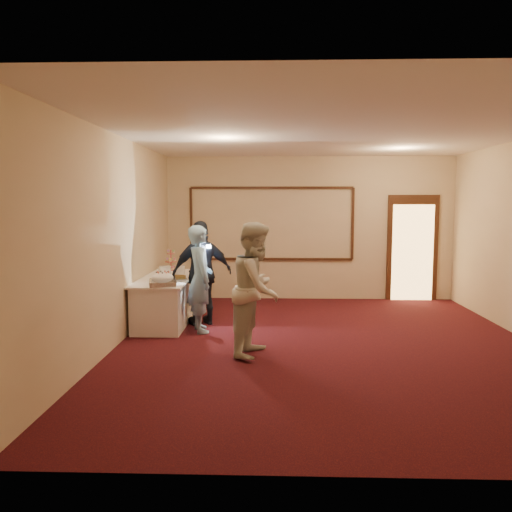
{
  "coord_description": "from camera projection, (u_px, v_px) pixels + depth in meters",
  "views": [
    {
      "loc": [
        -0.78,
        -7.03,
        2.03
      ],
      "look_at": [
        -1.05,
        1.24,
        1.15
      ],
      "focal_mm": 35.0,
      "sensor_mm": 36.0,
      "label": 1
    }
  ],
  "objects": [
    {
      "name": "floor",
      "position": [
        326.0,
        345.0,
        7.18
      ],
      "size": [
        7.0,
        7.0,
        0.0
      ],
      "primitive_type": "plane",
      "color": "black",
      "rests_on": "ground"
    },
    {
      "name": "room_walls",
      "position": [
        328.0,
        203.0,
        6.96
      ],
      "size": [
        6.04,
        7.04,
        3.02
      ],
      "color": "beige",
      "rests_on": "floor"
    },
    {
      "name": "wall_molding",
      "position": [
        272.0,
        224.0,
        10.48
      ],
      "size": [
        3.45,
        0.04,
        1.55
      ],
      "color": "black",
      "rests_on": "room_walls"
    },
    {
      "name": "doorway",
      "position": [
        412.0,
        249.0,
        10.43
      ],
      "size": [
        1.05,
        0.07,
        2.2
      ],
      "color": "black",
      "rests_on": "floor"
    },
    {
      "name": "buffet_table",
      "position": [
        168.0,
        299.0,
        8.55
      ],
      "size": [
        0.86,
        2.2,
        0.77
      ],
      "color": "white",
      "rests_on": "floor"
    },
    {
      "name": "pavlova_tray",
      "position": [
        163.0,
        280.0,
        7.67
      ],
      "size": [
        0.5,
        0.59,
        0.2
      ],
      "color": "#B7B9BE",
      "rests_on": "buffet_table"
    },
    {
      "name": "cupcake_stand",
      "position": [
        171.0,
        262.0,
        9.42
      ],
      "size": [
        0.29,
        0.29,
        0.42
      ],
      "color": "#C34D4B",
      "rests_on": "buffet_table"
    },
    {
      "name": "plate_stack_a",
      "position": [
        165.0,
        271.0,
        8.61
      ],
      "size": [
        0.21,
        0.21,
        0.17
      ],
      "color": "white",
      "rests_on": "buffet_table"
    },
    {
      "name": "plate_stack_b",
      "position": [
        180.0,
        270.0,
        8.85
      ],
      "size": [
        0.19,
        0.19,
        0.16
      ],
      "color": "white",
      "rests_on": "buffet_table"
    },
    {
      "name": "tart",
      "position": [
        178.0,
        278.0,
        8.27
      ],
      "size": [
        0.3,
        0.3,
        0.06
      ],
      "color": "white",
      "rests_on": "buffet_table"
    },
    {
      "name": "man",
      "position": [
        200.0,
        279.0,
        7.86
      ],
      "size": [
        0.59,
        0.72,
        1.69
      ],
      "primitive_type": "imported",
      "rotation": [
        0.0,
        0.0,
        1.92
      ],
      "color": "#79AACE",
      "rests_on": "floor"
    },
    {
      "name": "woman",
      "position": [
        256.0,
        289.0,
        6.65
      ],
      "size": [
        0.88,
        1.01,
        1.78
      ],
      "primitive_type": "imported",
      "rotation": [
        0.0,
        0.0,
        1.3
      ],
      "color": "beige",
      "rests_on": "floor"
    },
    {
      "name": "guest",
      "position": [
        202.0,
        273.0,
        8.3
      ],
      "size": [
        1.1,
        0.81,
        1.74
      ],
      "primitive_type": "imported",
      "rotation": [
        0.0,
        0.0,
        3.57
      ],
      "color": "black",
      "rests_on": "floor"
    },
    {
      "name": "camera_flash",
      "position": [
        209.0,
        246.0,
        8.14
      ],
      "size": [
        0.08,
        0.06,
        0.05
      ],
      "primitive_type": "cube",
      "rotation": [
        0.0,
        0.0,
        0.37
      ],
      "color": "white",
      "rests_on": "guest"
    }
  ]
}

